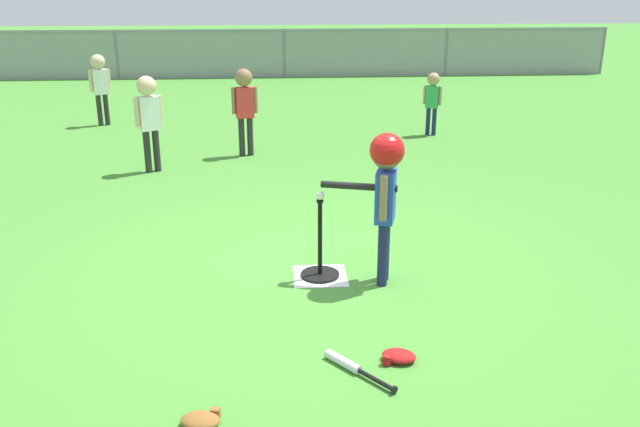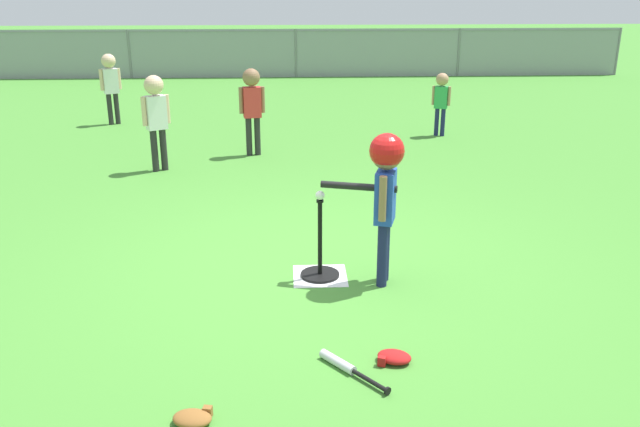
{
  "view_description": "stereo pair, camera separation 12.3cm",
  "coord_description": "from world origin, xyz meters",
  "px_view_note": "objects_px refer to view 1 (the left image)",
  "views": [
    {
      "loc": [
        -0.32,
        -5.2,
        2.34
      ],
      "look_at": [
        0.04,
        -0.2,
        0.55
      ],
      "focal_mm": 37.42,
      "sensor_mm": 36.0,
      "label": 1
    },
    {
      "loc": [
        -0.2,
        -5.21,
        2.34
      ],
      "look_at": [
        0.04,
        -0.2,
        0.55
      ],
      "focal_mm": 37.42,
      "sensor_mm": 36.0,
      "label": 2
    }
  ],
  "objects_px": {
    "batting_tee": "(320,264)",
    "glove_near_bats": "(398,356)",
    "baseball_on_tee": "(320,195)",
    "fielder_deep_left": "(149,111)",
    "glove_by_plate": "(201,420)",
    "fielder_near_right": "(433,95)",
    "fielder_near_left": "(100,80)",
    "spare_bat_silver": "(350,365)",
    "batter_child": "(385,178)",
    "fielder_deep_right": "(245,100)"
  },
  "relations": [
    {
      "from": "batting_tee",
      "to": "batter_child",
      "type": "xyz_separation_m",
      "value": [
        0.49,
        -0.14,
        0.77
      ]
    },
    {
      "from": "batting_tee",
      "to": "glove_near_bats",
      "type": "distance_m",
      "value": 1.39
    },
    {
      "from": "batting_tee",
      "to": "glove_by_plate",
      "type": "distance_m",
      "value": 2.05
    },
    {
      "from": "batter_child",
      "to": "baseball_on_tee",
      "type": "bearing_deg",
      "value": 163.92
    },
    {
      "from": "baseball_on_tee",
      "to": "fielder_near_left",
      "type": "height_order",
      "value": "fielder_near_left"
    },
    {
      "from": "glove_by_plate",
      "to": "glove_near_bats",
      "type": "xyz_separation_m",
      "value": [
        1.2,
        0.57,
        0.0
      ]
    },
    {
      "from": "fielder_deep_right",
      "to": "glove_by_plate",
      "type": "xyz_separation_m",
      "value": [
        -0.06,
        -5.9,
        -0.73
      ]
    },
    {
      "from": "fielder_deep_right",
      "to": "batter_child",
      "type": "bearing_deg",
      "value": -73.58
    },
    {
      "from": "fielder_near_right",
      "to": "spare_bat_silver",
      "type": "xyz_separation_m",
      "value": [
        -2.01,
        -6.46,
        -0.59
      ]
    },
    {
      "from": "fielder_near_left",
      "to": "glove_near_bats",
      "type": "distance_m",
      "value": 8.32
    },
    {
      "from": "fielder_near_left",
      "to": "glove_near_bats",
      "type": "height_order",
      "value": "fielder_near_left"
    },
    {
      "from": "glove_by_plate",
      "to": "baseball_on_tee",
      "type": "bearing_deg",
      "value": 67.24
    },
    {
      "from": "fielder_near_right",
      "to": "glove_near_bats",
      "type": "distance_m",
      "value": 6.62
    },
    {
      "from": "fielder_near_right",
      "to": "fielder_deep_right",
      "type": "bearing_deg",
      "value": -159.57
    },
    {
      "from": "batting_tee",
      "to": "batter_child",
      "type": "bearing_deg",
      "value": -16.08
    },
    {
      "from": "fielder_near_right",
      "to": "baseball_on_tee",
      "type": "bearing_deg",
      "value": -112.48
    },
    {
      "from": "batter_child",
      "to": "fielder_near_right",
      "type": "distance_m",
      "value": 5.45
    },
    {
      "from": "baseball_on_tee",
      "to": "glove_near_bats",
      "type": "relative_size",
      "value": 0.28
    },
    {
      "from": "spare_bat_silver",
      "to": "glove_by_plate",
      "type": "relative_size",
      "value": 1.94
    },
    {
      "from": "batting_tee",
      "to": "glove_near_bats",
      "type": "relative_size",
      "value": 2.55
    },
    {
      "from": "fielder_near_right",
      "to": "glove_by_plate",
      "type": "distance_m",
      "value": 7.55
    },
    {
      "from": "baseball_on_tee",
      "to": "fielder_near_left",
      "type": "bearing_deg",
      "value": 117.08
    },
    {
      "from": "fielder_deep_left",
      "to": "glove_by_plate",
      "type": "bearing_deg",
      "value": -78.1
    },
    {
      "from": "fielder_near_right",
      "to": "spare_bat_silver",
      "type": "bearing_deg",
      "value": -107.26
    },
    {
      "from": "glove_near_bats",
      "to": "fielder_near_right",
      "type": "bearing_deg",
      "value": 75.23
    },
    {
      "from": "batter_child",
      "to": "glove_by_plate",
      "type": "distance_m",
      "value": 2.33
    },
    {
      "from": "fielder_near_left",
      "to": "spare_bat_silver",
      "type": "height_order",
      "value": "fielder_near_left"
    },
    {
      "from": "batting_tee",
      "to": "glove_near_bats",
      "type": "height_order",
      "value": "batting_tee"
    },
    {
      "from": "fielder_near_left",
      "to": "glove_by_plate",
      "type": "bearing_deg",
      "value": -73.68
    },
    {
      "from": "fielder_near_left",
      "to": "glove_near_bats",
      "type": "xyz_separation_m",
      "value": [
        3.56,
        -7.49,
        -0.71
      ]
    },
    {
      "from": "baseball_on_tee",
      "to": "glove_near_bats",
      "type": "bearing_deg",
      "value": -72.72
    },
    {
      "from": "fielder_deep_right",
      "to": "spare_bat_silver",
      "type": "height_order",
      "value": "fielder_deep_right"
    },
    {
      "from": "glove_by_plate",
      "to": "fielder_near_left",
      "type": "bearing_deg",
      "value": 106.32
    },
    {
      "from": "batter_child",
      "to": "fielder_deep_left",
      "type": "distance_m",
      "value": 4.16
    },
    {
      "from": "fielder_deep_right",
      "to": "spare_bat_silver",
      "type": "xyz_separation_m",
      "value": [
        0.82,
        -5.41,
        -0.73
      ]
    },
    {
      "from": "batting_tee",
      "to": "fielder_near_right",
      "type": "xyz_separation_m",
      "value": [
        2.09,
        5.06,
        0.52
      ]
    },
    {
      "from": "fielder_near_left",
      "to": "spare_bat_silver",
      "type": "xyz_separation_m",
      "value": [
        3.24,
        -7.57,
        -0.71
      ]
    },
    {
      "from": "batting_tee",
      "to": "fielder_near_left",
      "type": "xyz_separation_m",
      "value": [
        -3.15,
        6.17,
        0.64
      ]
    },
    {
      "from": "glove_near_bats",
      "to": "batting_tee",
      "type": "bearing_deg",
      "value": 107.28
    },
    {
      "from": "fielder_near_right",
      "to": "fielder_near_left",
      "type": "bearing_deg",
      "value": 168.08
    },
    {
      "from": "baseball_on_tee",
      "to": "glove_by_plate",
      "type": "distance_m",
      "value": 2.16
    },
    {
      "from": "batting_tee",
      "to": "fielder_deep_left",
      "type": "height_order",
      "value": "fielder_deep_left"
    },
    {
      "from": "baseball_on_tee",
      "to": "spare_bat_silver",
      "type": "height_order",
      "value": "baseball_on_tee"
    },
    {
      "from": "fielder_near_left",
      "to": "fielder_near_right",
      "type": "xyz_separation_m",
      "value": [
        5.25,
        -1.11,
        -0.12
      ]
    },
    {
      "from": "baseball_on_tee",
      "to": "fielder_deep_left",
      "type": "xyz_separation_m",
      "value": [
        -1.88,
        3.27,
        0.07
      ]
    },
    {
      "from": "batter_child",
      "to": "batting_tee",
      "type": "bearing_deg",
      "value": 163.92
    },
    {
      "from": "fielder_deep_right",
      "to": "glove_by_plate",
      "type": "height_order",
      "value": "fielder_deep_right"
    },
    {
      "from": "fielder_deep_right",
      "to": "spare_bat_silver",
      "type": "bearing_deg",
      "value": -81.4
    },
    {
      "from": "baseball_on_tee",
      "to": "batter_child",
      "type": "distance_m",
      "value": 0.54
    },
    {
      "from": "batting_tee",
      "to": "spare_bat_silver",
      "type": "distance_m",
      "value": 1.4
    }
  ]
}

